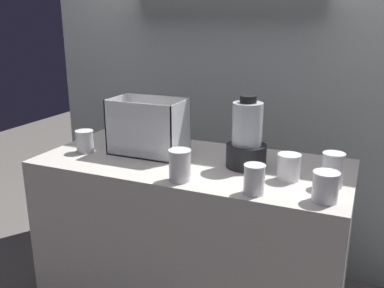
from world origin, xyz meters
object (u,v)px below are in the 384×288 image
Objects in this scene: carrot_display_bin at (151,137)px; juice_cup_carrot_left at (180,166)px; blender_pitcher at (247,139)px; juice_cup_beet_middle at (254,181)px; juice_cup_carrot_far_right at (325,189)px; juice_cup_mango_right at (289,169)px; juice_cup_beet_rightmost at (332,172)px; juice_cup_carrot_far_left at (85,143)px.

carrot_display_bin reaches higher than juice_cup_carrot_left.
blender_pitcher is 2.81× the size of juice_cup_beet_middle.
juice_cup_beet_middle is 1.02× the size of juice_cup_carrot_far_right.
juice_cup_carrot_left reaches higher than juice_cup_mango_right.
juice_cup_carrot_left is 0.59m from juice_cup_beet_rightmost.
juice_cup_beet_middle reaches higher than juice_cup_carrot_far_left.
juice_cup_carrot_far_right is at bearing -16.56° from carrot_display_bin.
juice_cup_beet_rightmost is at bearing -3.02° from juice_cup_mango_right.
juice_cup_beet_middle is 0.82× the size of juice_cup_beet_rightmost.
juice_cup_carrot_far_right is (0.36, -0.24, -0.08)m from blender_pitcher.
juice_cup_mango_right is 0.97× the size of juice_cup_carrot_far_right.
carrot_display_bin reaches higher than juice_cup_beet_rightmost.
juice_cup_beet_rightmost is (0.01, 0.15, 0.01)m from juice_cup_carrot_far_right.
blender_pitcher reaches higher than juice_cup_carrot_far_right.
blender_pitcher is at bearing 112.12° from juice_cup_beet_middle.
carrot_display_bin reaches higher than juice_cup_carrot_far_left.
blender_pitcher reaches higher than juice_cup_carrot_left.
juice_cup_carrot_far_right is at bearing -6.72° from juice_cup_carrot_far_left.
juice_cup_beet_rightmost is at bearing -6.67° from carrot_display_bin.
carrot_display_bin is at bearing 173.33° from juice_cup_beet_rightmost.
juice_cup_mango_right is at bearing 24.54° from juice_cup_carrot_left.
juice_cup_carrot_far_left is at bearing -178.56° from juice_cup_mango_right.
carrot_display_bin is 3.26× the size of juice_cup_mango_right.
juice_cup_beet_middle is 0.21m from juice_cup_mango_right.
carrot_display_bin reaches higher than juice_cup_beet_middle.
juice_cup_carrot_far_left is 0.79× the size of juice_cup_beet_rightmost.
carrot_display_bin is 0.84m from juice_cup_beet_rightmost.
juice_cup_carrot_left is at bearing -126.61° from blender_pitcher.
juice_cup_carrot_far_left is 1.00× the size of juice_cup_mango_right.
juice_cup_carrot_far_right reaches higher than juice_cup_mango_right.
juice_cup_beet_middle is at bearing -25.61° from carrot_display_bin.
juice_cup_carrot_left is at bearing -163.02° from juice_cup_beet_rightmost.
blender_pitcher is at bearing 146.21° from juice_cup_carrot_far_right.
blender_pitcher is 0.23m from juice_cup_mango_right.
juice_cup_mango_right is at bearing 64.82° from juice_cup_beet_middle.
juice_cup_beet_rightmost is at bearing -13.92° from blender_pitcher.
juice_cup_beet_middle is 0.25m from juice_cup_carrot_far_right.
blender_pitcher reaches higher than juice_cup_mango_right.
juice_cup_carrot_far_left is 0.84× the size of juice_cup_carrot_left.
juice_cup_carrot_far_right is 0.81× the size of juice_cup_beet_rightmost.
juice_cup_beet_middle is at bearing -1.83° from juice_cup_carrot_left.
juice_cup_mango_right is 0.22m from juice_cup_carrot_far_right.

